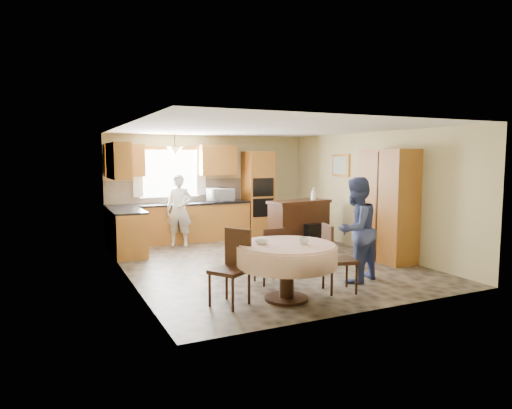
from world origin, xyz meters
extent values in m
cube|color=#6E5F4D|center=(0.00, 0.00, 0.00)|extent=(5.00, 6.00, 0.01)
cube|color=white|center=(0.00, 0.00, 2.50)|extent=(5.00, 6.00, 0.01)
cube|color=tan|center=(0.00, 3.00, 1.25)|extent=(5.00, 0.02, 2.50)
cube|color=tan|center=(0.00, -3.00, 1.25)|extent=(5.00, 0.02, 2.50)
cube|color=tan|center=(-2.50, 0.00, 1.25)|extent=(0.02, 6.00, 2.50)
cube|color=tan|center=(2.50, 0.00, 1.25)|extent=(0.02, 6.00, 2.50)
cube|color=white|center=(-1.00, 2.98, 1.60)|extent=(1.40, 0.03, 1.10)
cube|color=white|center=(-1.75, 2.93, 1.65)|extent=(0.22, 0.02, 1.15)
cube|color=white|center=(-0.25, 2.93, 1.65)|extent=(0.22, 0.02, 1.15)
cube|color=#C77F35|center=(-0.85, 2.70, 0.44)|extent=(3.30, 0.60, 0.88)
cube|color=black|center=(-0.85, 2.70, 0.90)|extent=(3.30, 0.64, 0.04)
cube|color=#C77F35|center=(-2.20, 1.80, 0.44)|extent=(0.60, 1.20, 0.88)
cube|color=black|center=(-2.20, 1.80, 0.90)|extent=(0.64, 1.20, 0.04)
cube|color=#C8AC8D|center=(-0.85, 2.99, 1.18)|extent=(3.30, 0.02, 0.55)
cube|color=#C27B30|center=(-2.05, 2.83, 1.91)|extent=(0.85, 0.33, 0.72)
cube|color=#C27B30|center=(0.15, 2.83, 1.91)|extent=(0.90, 0.33, 0.72)
cube|color=#C27B30|center=(-2.33, 1.80, 1.91)|extent=(0.33, 1.20, 0.72)
cube|color=#C77F35|center=(1.15, 2.69, 1.06)|extent=(0.66, 0.62, 2.12)
cube|color=black|center=(1.15, 2.38, 1.25)|extent=(0.56, 0.01, 0.45)
cube|color=black|center=(1.15, 2.38, 0.75)|extent=(0.56, 0.01, 0.45)
cone|color=beige|center=(-1.00, 2.50, 2.12)|extent=(0.36, 0.36, 0.18)
cube|color=#381E0F|center=(1.31, 0.93, 0.49)|extent=(1.45, 0.78, 0.99)
cube|color=black|center=(1.47, 0.66, 0.28)|extent=(0.45, 0.34, 0.57)
cube|color=#C77F35|center=(2.22, -0.84, 1.06)|extent=(0.56, 1.12, 2.13)
cylinder|color=#381E0F|center=(-0.70, -2.13, 0.36)|extent=(0.21, 0.21, 0.73)
cylinder|color=#381E0F|center=(-0.70, -2.13, 0.02)|extent=(0.62, 0.62, 0.04)
cylinder|color=#F2DCC6|center=(-0.70, -2.13, 0.77)|extent=(1.33, 1.33, 0.05)
cylinder|color=#F2DCC6|center=(-0.70, -2.13, 0.63)|extent=(1.39, 1.39, 0.29)
cube|color=#381E0F|center=(-1.51, -2.02, 0.47)|extent=(0.61, 0.61, 0.05)
cube|color=#381E0F|center=(-1.34, -1.92, 0.75)|extent=(0.26, 0.38, 0.52)
cylinder|color=#381E0F|center=(-1.70, -2.21, 0.23)|extent=(0.04, 0.04, 0.45)
cylinder|color=#381E0F|center=(-1.32, -2.21, 0.23)|extent=(0.04, 0.04, 0.45)
cylinder|color=#381E0F|center=(-1.70, -1.83, 0.23)|extent=(0.04, 0.04, 0.45)
cylinder|color=#381E0F|center=(-1.32, -1.83, 0.23)|extent=(0.04, 0.04, 0.45)
cube|color=#381E0F|center=(-0.53, -1.25, 0.41)|extent=(0.39, 0.39, 0.05)
cube|color=#381E0F|center=(-0.53, -1.42, 0.66)|extent=(0.37, 0.04, 0.46)
cylinder|color=#381E0F|center=(-0.70, -1.41, 0.20)|extent=(0.03, 0.03, 0.39)
cylinder|color=#381E0F|center=(-0.37, -1.41, 0.20)|extent=(0.03, 0.03, 0.39)
cylinder|color=#381E0F|center=(-0.70, -1.08, 0.20)|extent=(0.03, 0.03, 0.39)
cylinder|color=#381E0F|center=(-0.37, -1.08, 0.20)|extent=(0.03, 0.03, 0.39)
cube|color=#381E0F|center=(0.20, -2.12, 0.47)|extent=(0.53, 0.53, 0.05)
cube|color=#381E0F|center=(0.01, -2.07, 0.75)|extent=(0.15, 0.41, 0.52)
cylinder|color=#381E0F|center=(0.02, -2.31, 0.22)|extent=(0.04, 0.04, 0.45)
cylinder|color=#381E0F|center=(0.39, -2.31, 0.22)|extent=(0.04, 0.04, 0.45)
cylinder|color=#381E0F|center=(0.02, -1.93, 0.22)|extent=(0.04, 0.04, 0.45)
cylinder|color=#381E0F|center=(0.39, -1.93, 0.22)|extent=(0.04, 0.04, 0.45)
cube|color=#C9893B|center=(2.47, 1.05, 1.79)|extent=(0.05, 0.61, 0.50)
cube|color=#A1B3BD|center=(2.44, 1.05, 1.79)|extent=(0.01, 0.50, 0.40)
imported|color=silver|center=(0.14, 2.65, 1.08)|extent=(0.63, 0.47, 0.32)
imported|color=silver|center=(-0.98, 2.30, 0.80)|extent=(0.69, 0.59, 1.61)
imported|color=#374379|center=(0.76, -1.76, 0.84)|extent=(0.98, 0.87, 1.67)
imported|color=#B2B2B2|center=(0.94, 0.93, 1.01)|extent=(0.25, 0.25, 0.05)
imported|color=silver|center=(1.67, 0.93, 1.15)|extent=(0.16, 0.16, 0.33)
imported|color=#B2B2B2|center=(-0.52, -2.29, 0.85)|extent=(0.14, 0.14, 0.11)
imported|color=#B2B2B2|center=(-1.03, -2.02, 0.82)|extent=(0.23, 0.23, 0.06)
camera|label=1|loc=(-3.72, -7.56, 1.99)|focal=32.00mm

